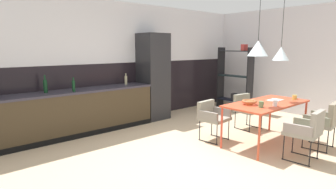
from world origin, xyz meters
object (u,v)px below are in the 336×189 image
Objects in this scene: bottle_oil_tall at (74,86)px; mug_white_ceramic at (261,104)px; armchair_head_of_table at (211,114)px; open_book at (275,100)px; armchair_far_side at (308,128)px; mug_short_terracotta at (295,97)px; fruit_bowl at (249,102)px; bottle_wine_green at (126,80)px; dining_table at (267,105)px; armchair_facing_counter at (325,119)px; pendant_lamp_over_table_far at (281,54)px; pendant_lamp_over_table_near at (258,48)px; mug_glass_clear at (275,103)px; bottle_spice_small at (45,86)px; armchair_corner_seat at (246,106)px; open_shelf_unit at (235,77)px; refrigerator_column at (153,77)px.

mug_white_ceramic is at bearing -53.87° from bottle_oil_tall.
open_book is at bearing 132.38° from armchair_head_of_table.
mug_short_terracotta is (0.94, 0.66, 0.27)m from armchair_far_side.
fruit_bowl is 1.02× the size of bottle_wine_green.
fruit_bowl is at bearing 99.34° from armchair_head_of_table.
armchair_facing_counter reaches higher than dining_table.
pendant_lamp_over_table_far reaches higher than dining_table.
armchair_far_side is 1.18m from mug_short_terracotta.
pendant_lamp_over_table_near is at bearing -60.72° from fruit_bowl.
armchair_far_side is 6.60× the size of mug_glass_clear.
armchair_facing_counter is at bearing -66.07° from bottle_wine_green.
bottle_spice_small is at bearing 120.16° from armchair_far_side.
armchair_facing_counter is 0.87m from open_book.
pendant_lamp_over_table_far reaches higher than bottle_spice_small.
open_book reaches higher than armchair_corner_seat.
pendant_lamp_over_table_far reaches higher than armchair_corner_seat.
open_shelf_unit is (1.36, 1.28, 0.43)m from armchair_corner_seat.
refrigerator_column is at bearing 4.26° from bottle_oil_tall.
armchair_head_of_table is 1.00× the size of armchair_corner_seat.
bottle_spice_small is (-2.32, 2.02, 0.54)m from armchair_head_of_table.
open_book is at bearing 11.96° from mug_white_ceramic.
dining_table is 1.00m from armchair_corner_seat.
open_book is (0.72, -2.74, -0.27)m from refrigerator_column.
bottle_wine_green is (-0.55, 2.07, 0.51)m from armchair_head_of_table.
mug_white_ceramic is 0.39× the size of bottle_spice_small.
dining_table is 6.53× the size of fruit_bowl.
open_book is at bearing -1.57° from pendant_lamp_over_table_near.
mug_glass_clear reaches higher than armchair_corner_seat.
armchair_head_of_table is 0.40× the size of open_shelf_unit.
pendant_lamp_over_table_far is (0.77, 0.12, 0.81)m from mug_white_ceramic.
bottle_spice_small is at bearing 129.75° from mug_white_ceramic.
bottle_wine_green is at bearing 97.53° from armchair_far_side.
dining_table is 3.08m from bottle_wine_green.
refrigerator_column reaches higher than bottle_spice_small.
open_shelf_unit is (2.35, -0.68, -0.12)m from refrigerator_column.
open_book is 2.43× the size of mug_white_ceramic.
pendant_lamp_over_table_far is (0.91, -0.81, 1.13)m from armchair_head_of_table.
refrigerator_column is 8.11× the size of bottle_wine_green.
mug_glass_clear is (-0.68, 0.55, 0.28)m from armchair_facing_counter.
armchair_far_side is 6.55× the size of mug_short_terracotta.
bottle_spice_small is (-3.20, 2.79, 0.26)m from open_book.
open_shelf_unit is 1.62× the size of pendant_lamp_over_table_near.
mug_short_terracotta is at bearing -14.90° from fruit_bowl.
bottle_spice_small reaches higher than mug_glass_clear.
dining_table is at bearing -177.84° from open_book.
mug_white_ceramic is (-0.44, -0.15, 0.10)m from dining_table.
open_book is (0.87, -0.77, 0.27)m from armchair_head_of_table.
armchair_head_of_table is 1.15m from mug_glass_clear.
pendant_lamp_over_table_far is (2.78, -2.63, 0.61)m from bottle_oil_tall.
bottle_oil_tall is at bearing -26.31° from armchair_corner_seat.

